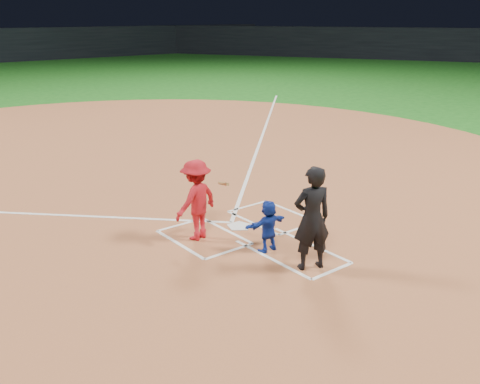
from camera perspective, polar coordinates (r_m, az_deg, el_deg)
ground at (r=12.06m, az=-0.06°, el=-3.75°), size 120.00×120.00×0.00m
home_plate_dirt at (r=16.93m, az=-12.75°, el=2.42°), size 28.00×28.00×0.01m
stadium_wall_right at (r=58.95m, az=18.46°, el=14.75°), size 31.04×52.56×3.20m
home_plate at (r=12.05m, az=-0.06°, el=-3.66°), size 0.60×0.60×0.02m
catcher at (r=10.69m, az=3.03°, el=-3.62°), size 1.00×0.33×1.07m
umpire at (r=9.88m, az=7.68°, el=-2.81°), size 0.85×0.70×1.99m
chalk_markings at (r=16.31m, az=-11.65°, el=1.91°), size 28.35×17.32×0.01m
batter_at_plate at (r=11.19m, az=-4.68°, el=-0.85°), size 1.42×0.99×1.72m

